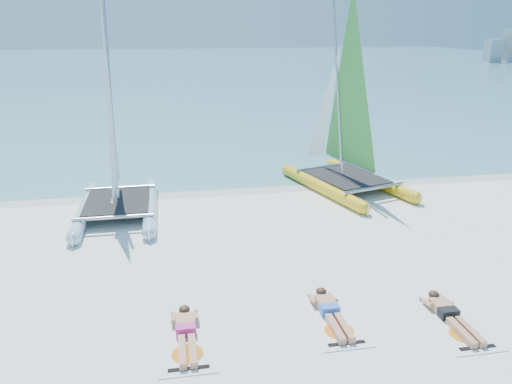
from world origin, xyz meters
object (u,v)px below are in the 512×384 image
(towel_a, at_px, (187,343))
(sunbather_b, at_px, (330,311))
(sunbather_c, at_px, (450,314))
(catamaran_yellow, at_px, (340,123))
(towel_b, at_px, (333,321))
(towel_c, at_px, (454,324))
(sunbather_a, at_px, (186,331))
(catamaran_blue, at_px, (113,150))

(towel_a, distance_m, sunbather_b, 2.87)
(sunbather_b, distance_m, sunbather_c, 2.32)
(catamaran_yellow, bearing_deg, towel_b, -125.68)
(sunbather_b, distance_m, towel_c, 2.37)
(catamaran_yellow, xyz_separation_m, sunbather_c, (-0.72, -8.77, -2.13))
(towel_a, bearing_deg, sunbather_c, -1.51)
(sunbather_a, distance_m, towel_b, 2.84)
(towel_c, bearing_deg, sunbather_a, 174.19)
(towel_b, bearing_deg, sunbather_b, 90.00)
(catamaran_blue, xyz_separation_m, sunbather_b, (4.60, -6.68, -1.86))
(towel_b, bearing_deg, sunbather_c, -8.40)
(sunbather_b, relative_size, towel_c, 0.93)
(catamaran_yellow, relative_size, towel_a, 3.85)
(sunbather_a, distance_m, sunbather_c, 5.11)
(sunbather_c, bearing_deg, catamaran_blue, 133.56)
(towel_b, relative_size, towel_c, 1.00)
(towel_a, distance_m, sunbather_a, 0.22)
(catamaran_yellow, xyz_separation_m, sunbather_a, (-5.82, -8.45, -2.13))
(catamaran_yellow, xyz_separation_m, towel_c, (-0.72, -8.97, -2.24))
(catamaran_blue, relative_size, towel_a, 3.58)
(sunbather_b, bearing_deg, towel_a, -172.18)
(catamaran_blue, bearing_deg, sunbather_b, -55.72)
(catamaran_blue, height_order, towel_c, catamaran_blue)
(catamaran_blue, distance_m, catamaran_yellow, 7.74)
(sunbather_a, relative_size, towel_c, 0.93)
(sunbather_b, height_order, towel_c, sunbather_b)
(sunbather_c, bearing_deg, towel_a, 178.49)
(catamaran_blue, bearing_deg, sunbather_c, -46.69)
(catamaran_yellow, bearing_deg, towel_a, -140.22)
(towel_a, distance_m, towel_c, 5.11)
(sunbather_a, relative_size, sunbather_b, 1.00)
(sunbather_a, height_order, towel_b, sunbather_a)
(towel_c, bearing_deg, sunbather_b, 162.37)
(catamaran_yellow, height_order, sunbather_a, catamaran_yellow)
(sunbather_b, bearing_deg, sunbather_c, -13.10)
(catamaran_yellow, xyz_separation_m, towel_a, (-5.82, -8.64, -2.24))
(catamaran_blue, xyz_separation_m, sunbather_c, (6.85, -7.21, -1.86))
(catamaran_yellow, height_order, sunbather_b, catamaran_yellow)
(catamaran_yellow, bearing_deg, sunbather_c, -110.95)
(catamaran_yellow, relative_size, sunbather_a, 4.13)
(sunbather_a, bearing_deg, catamaran_yellow, 55.44)
(sunbather_b, bearing_deg, sunbather_a, -176.00)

